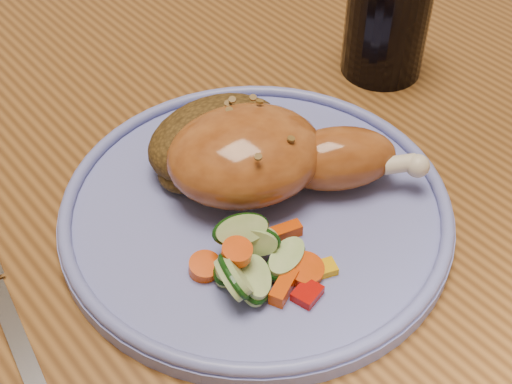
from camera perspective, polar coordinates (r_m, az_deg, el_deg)
dining_table at (r=0.69m, az=-6.81°, el=0.27°), size 0.90×1.40×0.75m
plate at (r=0.54m, az=0.00°, el=-1.58°), size 0.30×0.30×0.01m
plate_rim at (r=0.53m, az=0.00°, el=-0.77°), size 0.29×0.29×0.01m
chicken_leg at (r=0.53m, az=0.97°, el=2.90°), size 0.18×0.16×0.06m
rice_pilaf at (r=0.57m, az=-3.14°, el=4.34°), size 0.12×0.08×0.05m
vegetable_pile at (r=0.48m, az=-0.16°, el=-5.44°), size 0.09×0.09×0.04m
fork at (r=0.51m, az=-19.27°, el=-9.23°), size 0.04×0.16×0.00m
drinking_glass at (r=0.68m, az=10.41°, el=13.16°), size 0.08×0.08×0.10m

